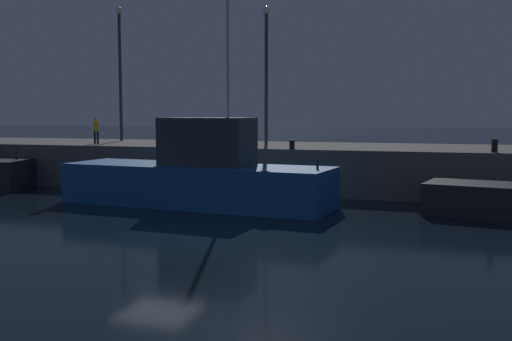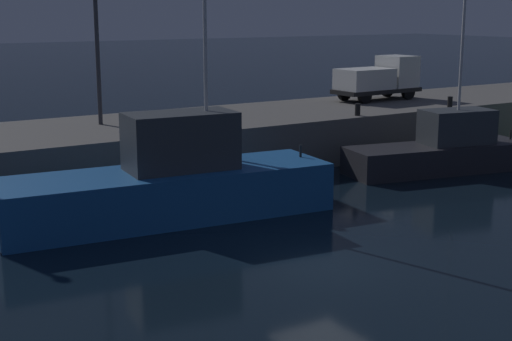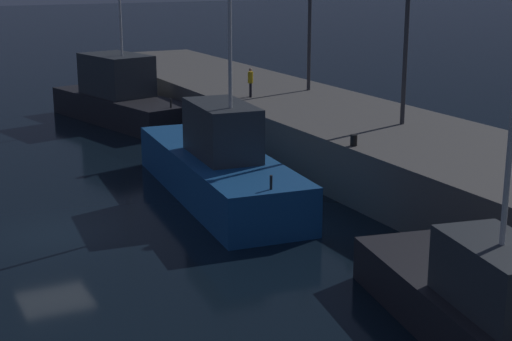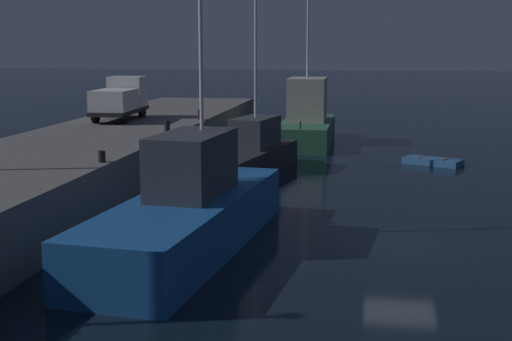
{
  "view_description": "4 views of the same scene",
  "coord_description": "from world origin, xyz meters",
  "px_view_note": "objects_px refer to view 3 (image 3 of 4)",
  "views": [
    {
      "loc": [
        8.96,
        -17.78,
        4.18
      ],
      "look_at": [
        1.59,
        5.85,
        1.82
      ],
      "focal_mm": 42.25,
      "sensor_mm": 36.0,
      "label": 1
    },
    {
      "loc": [
        -13.21,
        -17.16,
        7.71
      ],
      "look_at": [
        1.08,
        5.54,
        1.85
      ],
      "focal_mm": 51.9,
      "sensor_mm": 36.0,
      "label": 2
    },
    {
      "loc": [
        26.68,
        -5.4,
        9.36
      ],
      "look_at": [
        1.54,
        7.43,
        1.85
      ],
      "focal_mm": 54.79,
      "sensor_mm": 36.0,
      "label": 3
    },
    {
      "loc": [
        -24.67,
        1.04,
        7.06
      ],
      "look_at": [
        5.01,
        6.06,
        1.61
      ],
      "focal_mm": 49.84,
      "sensor_mm": 36.0,
      "label": 4
    }
  ],
  "objects_px": {
    "dockworker": "(250,81)",
    "bollard_central": "(354,140)",
    "fishing_trawler_red": "(120,98)",
    "lamp_post_west": "(310,0)",
    "fishing_boat_orange": "(478,306)",
    "lamp_post_east": "(407,19)",
    "fishing_boat_white": "(219,166)"
  },
  "relations": [
    {
      "from": "lamp_post_west",
      "to": "lamp_post_east",
      "type": "height_order",
      "value": "lamp_post_west"
    },
    {
      "from": "fishing_trawler_red",
      "to": "fishing_boat_orange",
      "type": "distance_m",
      "value": 31.91
    },
    {
      "from": "lamp_post_east",
      "to": "dockworker",
      "type": "xyz_separation_m",
      "value": [
        -9.63,
        -2.79,
        -3.74
      ]
    },
    {
      "from": "fishing_boat_white",
      "to": "fishing_trawler_red",
      "type": "bearing_deg",
      "value": 175.88
    },
    {
      "from": "fishing_trawler_red",
      "to": "lamp_post_east",
      "type": "distance_m",
      "value": 20.07
    },
    {
      "from": "dockworker",
      "to": "fishing_boat_white",
      "type": "bearing_deg",
      "value": -33.61
    },
    {
      "from": "fishing_boat_orange",
      "to": "lamp_post_east",
      "type": "relative_size",
      "value": 1.21
    },
    {
      "from": "fishing_boat_orange",
      "to": "bollard_central",
      "type": "distance_m",
      "value": 12.24
    },
    {
      "from": "lamp_post_east",
      "to": "bollard_central",
      "type": "relative_size",
      "value": 17.47
    },
    {
      "from": "fishing_boat_orange",
      "to": "bollard_central",
      "type": "relative_size",
      "value": 21.13
    },
    {
      "from": "fishing_boat_white",
      "to": "lamp_post_east",
      "type": "xyz_separation_m",
      "value": [
        0.64,
        8.76,
        5.71
      ]
    },
    {
      "from": "fishing_boat_orange",
      "to": "dockworker",
      "type": "xyz_separation_m",
      "value": [
        -23.76,
        5.54,
        2.23
      ]
    },
    {
      "from": "lamp_post_east",
      "to": "bollard_central",
      "type": "distance_m",
      "value": 6.75
    },
    {
      "from": "fishing_boat_white",
      "to": "dockworker",
      "type": "relative_size",
      "value": 8.16
    },
    {
      "from": "dockworker",
      "to": "bollard_central",
      "type": "bearing_deg",
      "value": -7.41
    },
    {
      "from": "fishing_trawler_red",
      "to": "bollard_central",
      "type": "xyz_separation_m",
      "value": [
        20.41,
        3.15,
        1.12
      ]
    },
    {
      "from": "fishing_boat_white",
      "to": "bollard_central",
      "type": "xyz_separation_m",
      "value": [
        3.28,
        4.38,
        1.31
      ]
    },
    {
      "from": "lamp_post_west",
      "to": "bollard_central",
      "type": "bearing_deg",
      "value": -23.47
    },
    {
      "from": "fishing_trawler_red",
      "to": "fishing_boat_white",
      "type": "relative_size",
      "value": 0.94
    },
    {
      "from": "lamp_post_west",
      "to": "lamp_post_east",
      "type": "relative_size",
      "value": 1.09
    },
    {
      "from": "fishing_trawler_red",
      "to": "lamp_post_west",
      "type": "height_order",
      "value": "lamp_post_west"
    },
    {
      "from": "fishing_boat_orange",
      "to": "dockworker",
      "type": "relative_size",
      "value": 6.13
    },
    {
      "from": "fishing_trawler_red",
      "to": "lamp_post_west",
      "type": "distance_m",
      "value": 12.94
    },
    {
      "from": "fishing_trawler_red",
      "to": "fishing_boat_white",
      "type": "height_order",
      "value": "fishing_trawler_red"
    },
    {
      "from": "fishing_trawler_red",
      "to": "lamp_post_west",
      "type": "bearing_deg",
      "value": 49.36
    },
    {
      "from": "dockworker",
      "to": "lamp_post_west",
      "type": "bearing_deg",
      "value": 98.88
    },
    {
      "from": "fishing_trawler_red",
      "to": "dockworker",
      "type": "distance_m",
      "value": 9.58
    },
    {
      "from": "dockworker",
      "to": "bollard_central",
      "type": "xyz_separation_m",
      "value": [
        12.28,
        -1.6,
        -0.66
      ]
    },
    {
      "from": "lamp_post_west",
      "to": "lamp_post_east",
      "type": "xyz_separation_m",
      "value": [
        10.25,
        -1.22,
        -0.36
      ]
    },
    {
      "from": "fishing_boat_white",
      "to": "lamp_post_west",
      "type": "height_order",
      "value": "lamp_post_west"
    },
    {
      "from": "fishing_boat_orange",
      "to": "lamp_post_west",
      "type": "distance_m",
      "value": 26.94
    },
    {
      "from": "bollard_central",
      "to": "fishing_trawler_red",
      "type": "bearing_deg",
      "value": -171.24
    }
  ]
}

